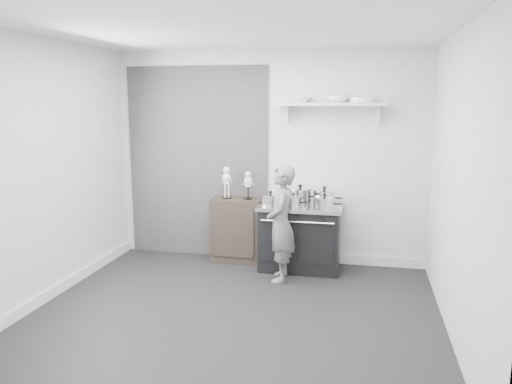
% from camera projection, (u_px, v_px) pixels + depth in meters
% --- Properties ---
extents(ground, '(4.00, 4.00, 0.00)m').
position_uv_depth(ground, '(233.00, 314.00, 4.90)').
color(ground, black).
rests_on(ground, ground).
extents(room_shell, '(4.02, 3.62, 2.71)m').
position_uv_depth(room_shell, '(227.00, 146.00, 4.77)').
color(room_shell, '#B6B6B4').
rests_on(room_shell, ground).
extents(wall_shelf, '(1.30, 0.26, 0.24)m').
position_uv_depth(wall_shelf, '(332.00, 105.00, 5.98)').
color(wall_shelf, silver).
rests_on(wall_shelf, room_shell).
extents(stove, '(1.01, 0.63, 0.81)m').
position_uv_depth(stove, '(300.00, 237.00, 6.15)').
color(stove, black).
rests_on(stove, ground).
extents(side_cabinet, '(0.64, 0.37, 0.83)m').
position_uv_depth(side_cabinet, '(237.00, 230.00, 6.45)').
color(side_cabinet, black).
rests_on(side_cabinet, ground).
extents(child, '(0.37, 0.52, 1.35)m').
position_uv_depth(child, '(281.00, 224.00, 5.71)').
color(child, slate).
rests_on(child, ground).
extents(pot_front_left, '(0.33, 0.25, 0.18)m').
position_uv_depth(pot_front_left, '(270.00, 199.00, 6.04)').
color(pot_front_left, silver).
rests_on(pot_front_left, stove).
extents(pot_back_left, '(0.37, 0.28, 0.23)m').
position_uv_depth(pot_back_left, '(300.00, 195.00, 6.17)').
color(pot_back_left, silver).
rests_on(pot_back_left, stove).
extents(pot_back_right, '(0.35, 0.27, 0.22)m').
position_uv_depth(pot_back_right, '(324.00, 197.00, 6.10)').
color(pot_back_right, silver).
rests_on(pot_back_right, stove).
extents(pot_front_right, '(0.33, 0.25, 0.18)m').
position_uv_depth(pot_front_right, '(324.00, 203.00, 5.83)').
color(pot_front_right, silver).
rests_on(pot_front_right, stove).
extents(pot_front_center, '(0.29, 0.20, 0.16)m').
position_uv_depth(pot_front_center, '(293.00, 201.00, 5.94)').
color(pot_front_center, silver).
rests_on(pot_front_center, stove).
extents(skeleton_full, '(0.13, 0.08, 0.47)m').
position_uv_depth(skeleton_full, '(227.00, 180.00, 6.36)').
color(skeleton_full, silver).
rests_on(skeleton_full, side_cabinet).
extents(skeleton_torso, '(0.12, 0.07, 0.42)m').
position_uv_depth(skeleton_torso, '(248.00, 183.00, 6.31)').
color(skeleton_torso, silver).
rests_on(skeleton_torso, side_cabinet).
extents(bowl_large, '(0.28, 0.28, 0.07)m').
position_uv_depth(bowl_large, '(300.00, 100.00, 6.05)').
color(bowl_large, white).
rests_on(bowl_large, wall_shelf).
extents(bowl_small, '(0.25, 0.25, 0.08)m').
position_uv_depth(bowl_small, '(338.00, 99.00, 5.95)').
color(bowl_small, white).
rests_on(bowl_small, wall_shelf).
extents(plate_stack, '(0.28, 0.28, 0.06)m').
position_uv_depth(plate_stack, '(362.00, 100.00, 5.89)').
color(plate_stack, white).
rests_on(plate_stack, wall_shelf).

